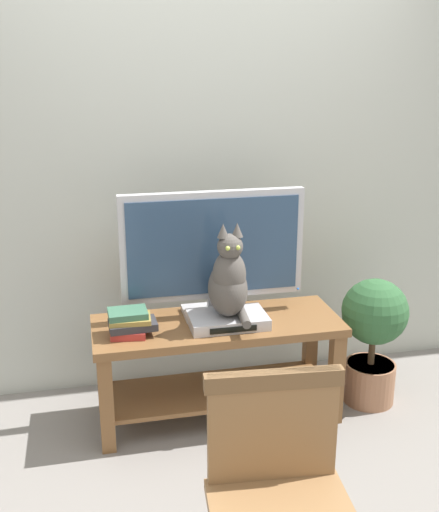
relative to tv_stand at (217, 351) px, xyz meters
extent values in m
plane|color=gray|center=(0.03, -0.64, -0.39)|extent=(12.00, 12.00, 0.00)
cube|color=#B7BCB2|center=(0.03, 0.54, 1.01)|extent=(7.00, 0.12, 2.80)
cube|color=brown|center=(0.00, 0.00, 0.15)|extent=(1.30, 0.49, 0.04)
cube|color=brown|center=(-0.60, -0.19, -0.13)|extent=(0.07, 0.07, 0.51)
cube|color=brown|center=(0.60, -0.19, -0.13)|extent=(0.07, 0.07, 0.51)
cube|color=brown|center=(-0.60, 0.19, -0.13)|extent=(0.07, 0.07, 0.51)
cube|color=brown|center=(0.60, 0.19, -0.13)|extent=(0.07, 0.07, 0.51)
cube|color=brown|center=(0.00, 0.00, -0.24)|extent=(1.20, 0.41, 0.02)
cube|color=#B7B7BC|center=(0.00, 0.11, 0.18)|extent=(0.32, 0.20, 0.03)
cube|color=#B7B7BC|center=(0.00, 0.11, 0.23)|extent=(0.06, 0.04, 0.07)
cube|color=#B7B7BC|center=(0.00, 0.11, 0.55)|extent=(0.97, 0.05, 0.57)
cube|color=navy|center=(0.00, 0.08, 0.55)|extent=(0.90, 0.01, 0.50)
sphere|color=#2672F2|center=(0.47, 0.08, 0.28)|extent=(0.01, 0.01, 0.01)
cube|color=#BCBCC1|center=(0.04, -0.05, 0.20)|extent=(0.40, 0.25, 0.06)
cube|color=black|center=(0.04, -0.18, 0.20)|extent=(0.24, 0.01, 0.03)
ellipsoid|color=#514C47|center=(0.04, -0.05, 0.37)|extent=(0.20, 0.27, 0.28)
ellipsoid|color=#514C47|center=(0.04, -0.08, 0.45)|extent=(0.17, 0.17, 0.25)
sphere|color=#514C47|center=(0.04, -0.10, 0.61)|extent=(0.13, 0.13, 0.13)
cone|color=#514C47|center=(0.01, -0.10, 0.69)|extent=(0.06, 0.06, 0.07)
cone|color=#514C47|center=(0.08, -0.10, 0.69)|extent=(0.06, 0.06, 0.07)
sphere|color=#B2C64C|center=(0.02, -0.16, 0.61)|extent=(0.02, 0.02, 0.02)
sphere|color=#B2C64C|center=(0.07, -0.16, 0.61)|extent=(0.02, 0.02, 0.02)
cylinder|color=#514C47|center=(0.10, -0.14, 0.25)|extent=(0.06, 0.22, 0.04)
cube|color=olive|center=(-0.07, -1.17, 0.30)|extent=(0.45, 0.07, 0.41)
cube|color=brown|center=(-0.07, -1.17, 0.47)|extent=(0.47, 0.08, 0.06)
cube|color=#B2332D|center=(-0.47, -0.07, 0.19)|extent=(0.19, 0.17, 0.04)
cube|color=#2D2D33|center=(-0.44, -0.07, 0.22)|extent=(0.24, 0.15, 0.04)
cube|color=olive|center=(-0.46, -0.06, 0.25)|extent=(0.21, 0.16, 0.02)
cube|color=#38664C|center=(-0.47, -0.06, 0.28)|extent=(0.19, 0.15, 0.03)
cylinder|color=#9E6B4C|center=(0.87, -0.04, -0.27)|extent=(0.28, 0.28, 0.23)
cylinder|color=#332319|center=(0.87, -0.04, -0.16)|extent=(0.26, 0.26, 0.02)
cylinder|color=#4C3823|center=(0.87, -0.04, -0.07)|extent=(0.04, 0.04, 0.17)
sphere|color=#2D5B33|center=(0.87, -0.04, 0.16)|extent=(0.36, 0.36, 0.36)
camera|label=1|loc=(-0.64, -2.92, 1.49)|focal=43.72mm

